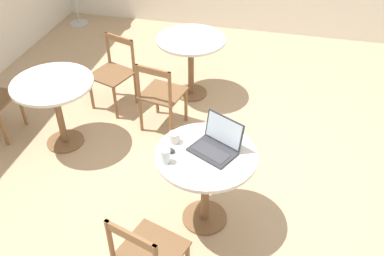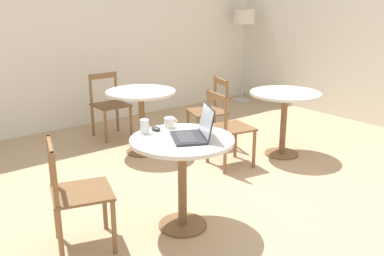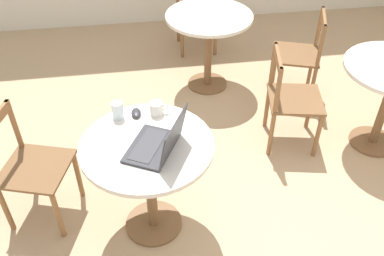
# 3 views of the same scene
# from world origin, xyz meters

# --- Properties ---
(ground_plane) EXTENTS (16.00, 16.00, 0.00)m
(ground_plane) POSITION_xyz_m (0.00, 0.00, 0.00)
(ground_plane) COLOR tan
(wall_back) EXTENTS (9.40, 0.06, 2.70)m
(wall_back) POSITION_xyz_m (0.00, 3.23, 1.35)
(wall_back) COLOR silver
(wall_back) RESTS_ON ground_plane
(cafe_table_near) EXTENTS (0.80, 0.80, 0.75)m
(cafe_table_near) POSITION_xyz_m (-0.71, 0.02, 0.60)
(cafe_table_near) COLOR brown
(cafe_table_near) RESTS_ON ground_plane
(cafe_table_mid) EXTENTS (0.80, 0.80, 0.75)m
(cafe_table_mid) POSITION_xyz_m (1.21, 0.60, 0.60)
(cafe_table_mid) COLOR brown
(cafe_table_mid) RESTS_ON ground_plane
(cafe_table_far) EXTENTS (0.80, 0.80, 0.75)m
(cafe_table_far) POSITION_xyz_m (-0.03, 1.68, 0.60)
(cafe_table_far) COLOR brown
(cafe_table_far) RESTS_ON ground_plane
(chair_near_left) EXTENTS (0.52, 0.52, 0.83)m
(chair_near_left) POSITION_xyz_m (-1.48, 0.26, 0.43)
(chair_near_left) COLOR brown
(chair_near_left) RESTS_ON ground_plane
(chair_mid_left) EXTENTS (0.49, 0.49, 0.83)m
(chair_mid_left) POSITION_xyz_m (0.46, 0.75, 0.43)
(chair_mid_left) COLOR brown
(chair_mid_left) RESTS_ON ground_plane
(chair_far_right) EXTENTS (0.53, 0.53, 0.83)m
(chair_far_right) POSITION_xyz_m (0.78, 1.40, 0.43)
(chair_far_right) COLOR brown
(chair_far_right) RESTS_ON ground_plane
(chair_far_back) EXTENTS (0.42, 0.42, 0.83)m
(chair_far_back) POSITION_xyz_m (-0.02, 2.49, 0.43)
(chair_far_back) COLOR brown
(chair_far_back) RESTS_ON ground_plane
(floor_lamp) EXTENTS (0.37, 0.37, 1.58)m
(floor_lamp) POSITION_xyz_m (2.79, 2.86, 1.37)
(floor_lamp) COLOR #B7B7B7
(floor_lamp) RESTS_ON ground_plane
(laptop) EXTENTS (0.41, 0.44, 0.25)m
(laptop) POSITION_xyz_m (-0.64, -0.05, 0.80)
(laptop) COLOR #2D2D33
(laptop) RESTS_ON cafe_table_near
(mouse) EXTENTS (0.06, 0.10, 0.03)m
(mouse) POSITION_xyz_m (-0.75, 0.30, 0.77)
(mouse) COLOR #2D2D33
(mouse) RESTS_ON cafe_table_near
(mug) EXTENTS (0.12, 0.08, 0.09)m
(mug) POSITION_xyz_m (-0.62, 0.30, 0.79)
(mug) COLOR silver
(mug) RESTS_ON cafe_table_near
(drinking_glass) EXTENTS (0.07, 0.07, 0.11)m
(drinking_glass) POSITION_xyz_m (-0.87, 0.29, 0.81)
(drinking_glass) COLOR silver
(drinking_glass) RESTS_ON cafe_table_near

